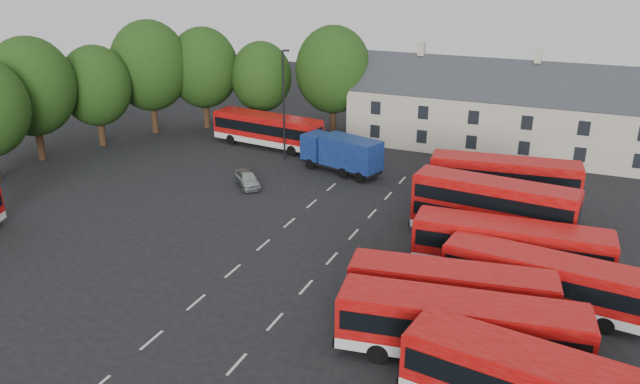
{
  "coord_description": "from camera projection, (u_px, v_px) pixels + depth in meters",
  "views": [
    {
      "loc": [
        18.54,
        -31.24,
        18.51
      ],
      "look_at": [
        1.84,
        7.39,
        2.2
      ],
      "focal_mm": 35.0,
      "sensor_mm": 36.0,
      "label": 1
    }
  ],
  "objects": [
    {
      "name": "box_truck",
      "position": [
        342.0,
        153.0,
        55.05
      ],
      "size": [
        7.99,
        4.5,
        3.34
      ],
      "rotation": [
        0.0,
        0.0,
        -0.3
      ],
      "color": "black",
      "rests_on": "ground"
    },
    {
      "name": "bus_row_b",
      "position": [
        461.0,
        325.0,
        29.5
      ],
      "size": [
        11.93,
        4.39,
        3.3
      ],
      "rotation": [
        0.0,
        0.0,
        0.15
      ],
      "color": "silver",
      "rests_on": "ground"
    },
    {
      "name": "lamppost",
      "position": [
        284.0,
        102.0,
        57.28
      ],
      "size": [
        0.71,
        0.44,
        10.3
      ],
      "rotation": [
        0.0,
        0.0,
        0.33
      ],
      "color": "black",
      "rests_on": "ground"
    },
    {
      "name": "bus_dd_north",
      "position": [
        503.0,
        183.0,
        46.0
      ],
      "size": [
        10.87,
        3.66,
        4.37
      ],
      "rotation": [
        0.0,
        0.0,
        0.12
      ],
      "color": "silver",
      "rests_on": "ground"
    },
    {
      "name": "bus_row_d",
      "position": [
        543.0,
        277.0,
        34.11
      ],
      "size": [
        11.02,
        3.63,
        3.06
      ],
      "rotation": [
        0.0,
        0.0,
        -0.11
      ],
      "color": "silver",
      "rests_on": "ground"
    },
    {
      "name": "bus_row_e",
      "position": [
        511.0,
        244.0,
        37.62
      ],
      "size": [
        11.73,
        3.42,
        3.28
      ],
      "rotation": [
        0.0,
        0.0,
        0.07
      ],
      "color": "silver",
      "rests_on": "ground"
    },
    {
      "name": "terrace_houses",
      "position": [
        531.0,
        115.0,
        59.39
      ],
      "size": [
        35.7,
        7.13,
        10.06
      ],
      "color": "beige",
      "rests_on": "ground"
    },
    {
      "name": "bus_row_c",
      "position": [
        451.0,
        289.0,
        32.95
      ],
      "size": [
        11.01,
        4.1,
        3.04
      ],
      "rotation": [
        0.0,
        0.0,
        0.16
      ],
      "color": "silver",
      "rests_on": "ground"
    },
    {
      "name": "ground",
      "position": [
        249.0,
        257.0,
        40.29
      ],
      "size": [
        140.0,
        140.0,
        0.0
      ],
      "primitive_type": "plane",
      "color": "black",
      "rests_on": "ground"
    },
    {
      "name": "bus_north",
      "position": [
        267.0,
        128.0,
        62.27
      ],
      "size": [
        11.88,
        4.14,
        3.29
      ],
      "rotation": [
        0.0,
        0.0,
        -0.13
      ],
      "color": "silver",
      "rests_on": "ground"
    },
    {
      "name": "treeline",
      "position": [
        160.0,
        78.0,
        62.12
      ],
      "size": [
        29.92,
        32.59,
        12.01
      ],
      "color": "black",
      "rests_on": "ground"
    },
    {
      "name": "bus_dd_south",
      "position": [
        493.0,
        208.0,
        41.58
      ],
      "size": [
        10.87,
        3.39,
        4.38
      ],
      "rotation": [
        0.0,
        0.0,
        -0.09
      ],
      "color": "silver",
      "rests_on": "ground"
    },
    {
      "name": "silver_car",
      "position": [
        247.0,
        179.0,
        52.24
      ],
      "size": [
        3.81,
        3.86,
        1.32
      ],
      "primitive_type": "imported",
      "rotation": [
        0.0,
        0.0,
        0.77
      ],
      "color": "#B4B7BC",
      "rests_on": "ground"
    },
    {
      "name": "lane_markings",
      "position": [
        297.0,
        251.0,
        41.07
      ],
      "size": [
        5.15,
        33.8,
        0.01
      ],
      "color": "beige",
      "rests_on": "ground"
    }
  ]
}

